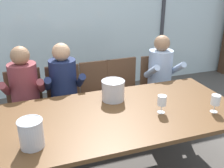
{
  "coord_description": "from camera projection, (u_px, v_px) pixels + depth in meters",
  "views": [
    {
      "loc": [
        -0.8,
        -1.99,
        1.9
      ],
      "look_at": [
        0.0,
        0.35,
        0.88
      ],
      "focal_mm": 41.05,
      "sensor_mm": 36.0,
      "label": 1
    }
  ],
  "objects": [
    {
      "name": "ground",
      "position": [
        97.0,
        125.0,
        3.58
      ],
      "size": [
        14.0,
        14.0,
        0.0
      ],
      "primitive_type": "plane",
      "color": "#4C4742"
    },
    {
      "name": "window_glass_panel",
      "position": [
        73.0,
        17.0,
        4.26
      ],
      "size": [
        7.46,
        0.03,
        2.6
      ],
      "primitive_type": "cube",
      "color": "silver",
      "rests_on": "ground"
    },
    {
      "name": "window_mullion_right",
      "position": [
        163.0,
        13.0,
        4.75
      ],
      "size": [
        0.06,
        0.06,
        2.6
      ],
      "primitive_type": "cube",
      "color": "#38383D",
      "rests_on": "ground"
    },
    {
      "name": "hillside_vineyard",
      "position": [
        49.0,
        18.0,
        7.98
      ],
      "size": [
        13.46,
        2.4,
        1.47
      ],
      "primitive_type": "cube",
      "color": "#477A38",
      "rests_on": "ground"
    },
    {
      "name": "dining_table",
      "position": [
        124.0,
        118.0,
        2.45
      ],
      "size": [
        2.26,
        1.11,
        0.73
      ],
      "color": "brown",
      "rests_on": "ground"
    },
    {
      "name": "chair_near_curtain",
      "position": [
        27.0,
        102.0,
        3.07
      ],
      "size": [
        0.49,
        0.49,
        0.9
      ],
      "rotation": [
        0.0,
        0.0,
        0.12
      ],
      "color": "brown",
      "rests_on": "ground"
    },
    {
      "name": "chair_left_of_center",
      "position": [
        65.0,
        96.0,
        3.2
      ],
      "size": [
        0.45,
        0.45,
        0.9
      ],
      "rotation": [
        0.0,
        0.0,
        -0.03
      ],
      "color": "brown",
      "rests_on": "ground"
    },
    {
      "name": "chair_center",
      "position": [
        98.0,
        91.0,
        3.36
      ],
      "size": [
        0.45,
        0.45,
        0.9
      ],
      "rotation": [
        0.0,
        0.0,
        0.02
      ],
      "color": "brown",
      "rests_on": "ground"
    },
    {
      "name": "chair_right_of_center",
      "position": [
        124.0,
        87.0,
        3.48
      ],
      "size": [
        0.46,
        0.46,
        0.9
      ],
      "rotation": [
        0.0,
        0.0,
        0.05
      ],
      "color": "brown",
      "rests_on": "ground"
    },
    {
      "name": "chair_near_window_right",
      "position": [
        157.0,
        83.0,
        3.6
      ],
      "size": [
        0.49,
        0.49,
        0.9
      ],
      "rotation": [
        0.0,
        0.0,
        -0.11
      ],
      "color": "brown",
      "rests_on": "ground"
    },
    {
      "name": "person_maroon_top",
      "position": [
        24.0,
        93.0,
        2.89
      ],
      "size": [
        0.48,
        0.63,
        1.22
      ],
      "rotation": [
        0.0,
        0.0,
        -0.08
      ],
      "color": "brown",
      "rests_on": "ground"
    },
    {
      "name": "person_navy_polo",
      "position": [
        64.0,
        87.0,
        3.03
      ],
      "size": [
        0.47,
        0.62,
        1.22
      ],
      "rotation": [
        0.0,
        0.0,
        -0.03
      ],
      "color": "#192347",
      "rests_on": "ground"
    },
    {
      "name": "person_pale_blue_shirt",
      "position": [
        163.0,
        75.0,
        3.42
      ],
      "size": [
        0.46,
        0.61,
        1.22
      ],
      "rotation": [
        0.0,
        0.0,
        0.0
      ],
      "color": "#9EB2D1",
      "rests_on": "ground"
    },
    {
      "name": "ice_bucket_primary",
      "position": [
        31.0,
        133.0,
        1.89
      ],
      "size": [
        0.19,
        0.19,
        0.22
      ],
      "color": "#B7B7BC",
      "rests_on": "dining_table"
    },
    {
      "name": "ice_bucket_secondary",
      "position": [
        113.0,
        90.0,
        2.63
      ],
      "size": [
        0.24,
        0.24,
        0.21
      ],
      "color": "#B7B7BC",
      "rests_on": "dining_table"
    },
    {
      "name": "wine_glass_by_left_taster",
      "position": [
        216.0,
        100.0,
        2.38
      ],
      "size": [
        0.08,
        0.08,
        0.17
      ],
      "color": "silver",
      "rests_on": "dining_table"
    },
    {
      "name": "wine_glass_near_bucket",
      "position": [
        162.0,
        101.0,
        2.37
      ],
      "size": [
        0.08,
        0.08,
        0.17
      ],
      "color": "silver",
      "rests_on": "dining_table"
    }
  ]
}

